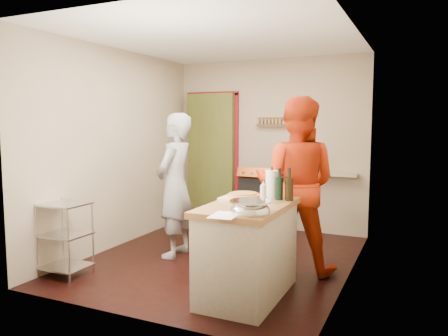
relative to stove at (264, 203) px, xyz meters
The scene contains 10 objects.
floor 1.49m from the stove, 91.94° to the right, with size 3.50×3.50×0.00m, color black.
back_wall 1.03m from the stove, 152.49° to the left, with size 3.00×0.44×2.60m.
left_wall 2.27m from the stove, 137.40° to the right, with size 0.04×3.50×2.60m, color tan.
right_wall 2.20m from the stove, 44.44° to the right, with size 0.04×3.50×2.60m, color tan.
ceiling 2.59m from the stove, 91.94° to the right, with size 3.00×3.50×0.02m, color white.
stove is the anchor object (origin of this frame).
wire_shelving 2.94m from the stove, 116.85° to the right, with size 0.48×0.40×0.80m.
island 2.42m from the stove, 74.06° to the right, with size 0.69×1.30×1.20m.
person_stripe 1.70m from the stove, 111.98° to the right, with size 0.64×0.42×1.76m, color #AAABAF.
person_red 1.74m from the stove, 58.60° to the right, with size 0.93×0.73×1.92m, color red.
Camera 1 is at (2.18, -4.64, 1.65)m, focal length 35.00 mm.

